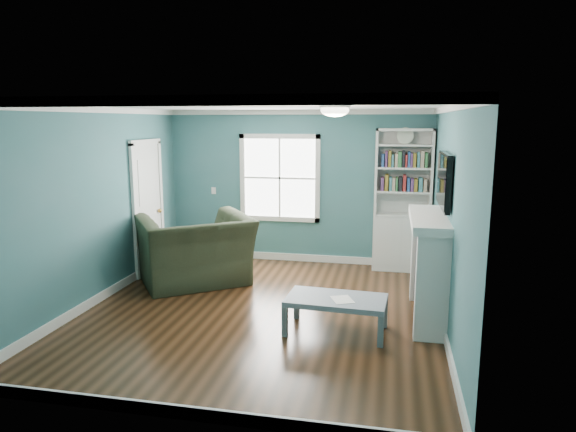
# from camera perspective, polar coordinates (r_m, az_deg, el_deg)

# --- Properties ---
(floor) EXTENTS (5.00, 5.00, 0.00)m
(floor) POSITION_cam_1_polar(r_m,az_deg,el_deg) (6.73, -3.00, -10.52)
(floor) COLOR black
(floor) RESTS_ON ground
(room_walls) EXTENTS (5.00, 5.00, 5.00)m
(room_walls) POSITION_cam_1_polar(r_m,az_deg,el_deg) (6.34, -3.14, 2.95)
(room_walls) COLOR #306A6D
(room_walls) RESTS_ON ground
(trim) EXTENTS (4.50, 5.00, 2.60)m
(trim) POSITION_cam_1_polar(r_m,az_deg,el_deg) (6.39, -3.11, -0.12)
(trim) COLOR white
(trim) RESTS_ON ground
(window) EXTENTS (1.40, 0.06, 1.50)m
(window) POSITION_cam_1_polar(r_m,az_deg,el_deg) (8.82, -0.93, 4.24)
(window) COLOR white
(window) RESTS_ON room_walls
(bookshelf) EXTENTS (0.90, 0.35, 2.31)m
(bookshelf) POSITION_cam_1_polar(r_m,az_deg,el_deg) (8.51, 12.54, 0.17)
(bookshelf) COLOR silver
(bookshelf) RESTS_ON ground
(fireplace) EXTENTS (0.44, 1.58, 1.30)m
(fireplace) POSITION_cam_1_polar(r_m,az_deg,el_deg) (6.54, 15.41, -5.65)
(fireplace) COLOR black
(fireplace) RESTS_ON ground
(tv) EXTENTS (0.06, 1.10, 0.65)m
(tv) POSITION_cam_1_polar(r_m,az_deg,el_deg) (6.35, 16.98, 3.82)
(tv) COLOR black
(tv) RESTS_ON fireplace
(door) EXTENTS (0.12, 0.98, 2.17)m
(door) POSITION_cam_1_polar(r_m,az_deg,el_deg) (8.51, -15.30, 1.06)
(door) COLOR silver
(door) RESTS_ON ground
(ceiling_fixture) EXTENTS (0.38, 0.38, 0.15)m
(ceiling_fixture) POSITION_cam_1_polar(r_m,az_deg,el_deg) (6.22, 5.23, 11.71)
(ceiling_fixture) COLOR white
(ceiling_fixture) RESTS_ON room_walls
(light_switch) EXTENTS (0.08, 0.01, 0.12)m
(light_switch) POSITION_cam_1_polar(r_m,az_deg,el_deg) (9.19, -8.26, 2.81)
(light_switch) COLOR white
(light_switch) RESTS_ON room_walls
(recliner) EXTENTS (1.87, 1.76, 1.38)m
(recliner) POSITION_cam_1_polar(r_m,az_deg,el_deg) (7.80, -10.35, -2.45)
(recliner) COLOR black
(recliner) RESTS_ON ground
(coffee_table) EXTENTS (1.17, 0.69, 0.41)m
(coffee_table) POSITION_cam_1_polar(r_m,az_deg,el_deg) (6.02, 5.37, -9.50)
(coffee_table) COLOR #545F65
(coffee_table) RESTS_ON ground
(paper_sheet) EXTENTS (0.31, 0.34, 0.00)m
(paper_sheet) POSITION_cam_1_polar(r_m,az_deg,el_deg) (5.94, 6.06, -9.21)
(paper_sheet) COLOR white
(paper_sheet) RESTS_ON coffee_table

